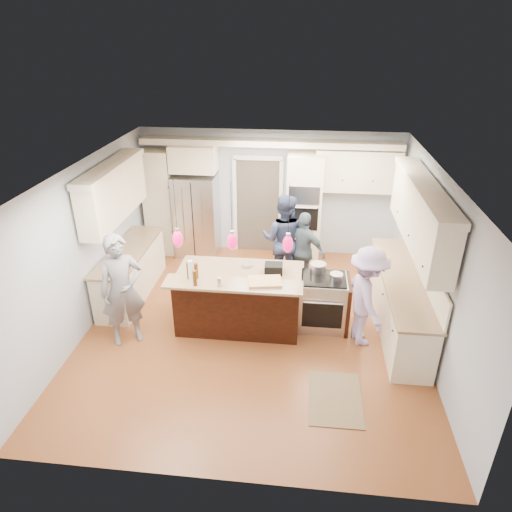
{
  "coord_description": "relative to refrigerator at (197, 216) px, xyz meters",
  "views": [
    {
      "loc": [
        0.74,
        -6.38,
        4.55
      ],
      "look_at": [
        0.0,
        0.35,
        1.15
      ],
      "focal_mm": 32.0,
      "sensor_mm": 36.0,
      "label": 1
    }
  ],
  "objects": [
    {
      "name": "ground_plane",
      "position": [
        1.55,
        -2.64,
        -0.9
      ],
      "size": [
        6.0,
        6.0,
        0.0
      ],
      "primitive_type": "plane",
      "color": "#9B582A",
      "rests_on": "ground"
    },
    {
      "name": "room_shell",
      "position": [
        1.55,
        -2.64,
        0.92
      ],
      "size": [
        5.54,
        6.04,
        2.72
      ],
      "color": "#B2BCC6",
      "rests_on": "ground"
    },
    {
      "name": "refrigerator",
      "position": [
        0.0,
        0.0,
        0.0
      ],
      "size": [
        0.9,
        0.7,
        1.8
      ],
      "primitive_type": "cube",
      "color": "#B7B7BC",
      "rests_on": "ground"
    },
    {
      "name": "oven_column",
      "position": [
        2.3,
        0.03,
        0.25
      ],
      "size": [
        0.72,
        0.69,
        2.3
      ],
      "color": "#F4E5C6",
      "rests_on": "ground"
    },
    {
      "name": "back_upper_cabinets",
      "position": [
        0.8,
        0.12,
        0.77
      ],
      "size": [
        5.3,
        0.61,
        2.54
      ],
      "color": "#F4E5C6",
      "rests_on": "ground"
    },
    {
      "name": "right_counter_run",
      "position": [
        3.99,
        -2.34,
        0.16
      ],
      "size": [
        0.64,
        3.1,
        2.51
      ],
      "color": "#F4E5C6",
      "rests_on": "ground"
    },
    {
      "name": "left_cabinets",
      "position": [
        -0.89,
        -1.84,
        0.16
      ],
      "size": [
        0.64,
        2.3,
        2.51
      ],
      "color": "#F4E5C6",
      "rests_on": "ground"
    },
    {
      "name": "kitchen_island",
      "position": [
        1.3,
        -2.57,
        -0.41
      ],
      "size": [
        2.1,
        1.46,
        1.12
      ],
      "color": "black",
      "rests_on": "ground"
    },
    {
      "name": "island_range",
      "position": [
        2.71,
        -2.49,
        -0.44
      ],
      "size": [
        0.82,
        0.71,
        0.92
      ],
      "color": "#B7B7BC",
      "rests_on": "ground"
    },
    {
      "name": "pendant_lights",
      "position": [
        1.3,
        -3.15,
        0.9
      ],
      "size": [
        1.75,
        0.15,
        1.03
      ],
      "color": "black",
      "rests_on": "ground"
    },
    {
      "name": "person_bar_end",
      "position": [
        -0.42,
        -3.25,
        0.03
      ],
      "size": [
        0.81,
        0.73,
        1.86
      ],
      "primitive_type": "imported",
      "rotation": [
        0.0,
        0.0,
        0.53
      ],
      "color": "slate",
      "rests_on": "ground"
    },
    {
      "name": "person_far_left",
      "position": [
        1.95,
        -1.04,
        0.0
      ],
      "size": [
        0.98,
        0.82,
        1.81
      ],
      "primitive_type": "imported",
      "rotation": [
        0.0,
        0.0,
        2.97
      ],
      "color": "#2A3453",
      "rests_on": "ground"
    },
    {
      "name": "person_far_right",
      "position": [
        2.34,
        -1.21,
        -0.14
      ],
      "size": [
        0.96,
        0.76,
        1.53
      ],
      "primitive_type": "imported",
      "rotation": [
        0.0,
        0.0,
        2.64
      ],
      "color": "#485A65",
      "rests_on": "ground"
    },
    {
      "name": "person_range_side",
      "position": [
        3.33,
        -2.86,
        -0.07
      ],
      "size": [
        0.85,
        1.18,
        1.66
      ],
      "primitive_type": "imported",
      "rotation": [
        0.0,
        0.0,
        1.8
      ],
      "color": "#A591C4",
      "rests_on": "ground"
    },
    {
      "name": "floor_rug",
      "position": [
        2.86,
        -4.23,
        -0.89
      ],
      "size": [
        0.72,
        1.05,
        0.01
      ],
      "primitive_type": "cube",
      "rotation": [
        0.0,
        0.0,
        0.01
      ],
      "color": "olive",
      "rests_on": "ground"
    },
    {
      "name": "water_bottle",
      "position": [
        0.65,
        -3.12,
        0.38
      ],
      "size": [
        0.08,
        0.08,
        0.31
      ],
      "primitive_type": "cylinder",
      "rotation": [
        0.0,
        0.0,
        -0.13
      ],
      "color": "silver",
      "rests_on": "kitchen_island"
    },
    {
      "name": "beer_bottle_a",
      "position": [
        0.61,
        -3.1,
        0.35
      ],
      "size": [
        0.07,
        0.07,
        0.27
      ],
      "primitive_type": "cylinder",
      "rotation": [
        0.0,
        0.0,
        -0.03
      ],
      "color": "#4C2B0D",
      "rests_on": "kitchen_island"
    },
    {
      "name": "beer_bottle_b",
      "position": [
        0.75,
        -3.3,
        0.34
      ],
      "size": [
        0.08,
        0.08,
        0.25
      ],
      "primitive_type": "cylinder",
      "rotation": [
        0.0,
        0.0,
        0.42
      ],
      "color": "#4C2B0D",
      "rests_on": "kitchen_island"
    },
    {
      "name": "beer_bottle_c",
      "position": [
        0.72,
        -3.08,
        0.35
      ],
      "size": [
        0.06,
        0.06,
        0.25
      ],
      "primitive_type": "cylinder",
      "rotation": [
        0.0,
        0.0,
        -0.03
      ],
      "color": "#4C2B0D",
      "rests_on": "kitchen_island"
    },
    {
      "name": "drink_can",
      "position": [
        1.11,
        -3.27,
        0.29
      ],
      "size": [
        0.07,
        0.07,
        0.14
      ],
      "primitive_type": "cylinder",
      "rotation": [
        0.0,
        0.0,
        -0.02
      ],
      "color": "#B7B7BC",
      "rests_on": "kitchen_island"
    },
    {
      "name": "cutting_board",
      "position": [
        1.77,
        -3.11,
        0.24
      ],
      "size": [
        0.55,
        0.43,
        0.04
      ],
      "primitive_type": "cube",
      "rotation": [
        0.0,
        0.0,
        0.16
      ],
      "color": "tan",
      "rests_on": "kitchen_island"
    },
    {
      "name": "pot_large",
      "position": [
        2.59,
        -2.3,
        0.1
      ],
      "size": [
        0.26,
        0.26,
        0.15
      ],
      "primitive_type": "cylinder",
      "color": "#B7B7BC",
      "rests_on": "island_range"
    },
    {
      "name": "pot_small",
      "position": [
        2.87,
        -2.53,
        0.07
      ],
      "size": [
        0.21,
        0.21,
        0.1
      ],
      "primitive_type": "cylinder",
      "color": "#B7B7BC",
      "rests_on": "island_range"
    }
  ]
}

